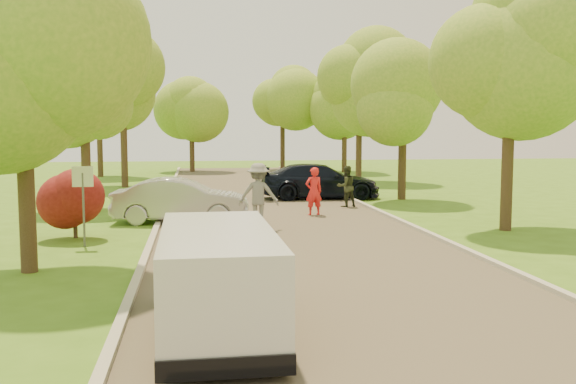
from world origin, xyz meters
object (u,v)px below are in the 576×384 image
street_sign (83,189)px  minivan (218,279)px  longboard (259,226)px  person_olive (346,186)px  silver_sedan (181,200)px  skateboarder (259,194)px  person_striped (314,191)px  dark_sedan (319,181)px

street_sign → minivan: street_sign is taller
street_sign → longboard: size_ratio=2.08×
street_sign → person_olive: size_ratio=1.29×
silver_sedan → skateboarder: bearing=-121.9°
person_striped → person_olive: bearing=-139.2°
silver_sedan → person_olive: person_olive is taller
dark_sedan → person_olive: 3.27m
silver_sedan → dark_sedan: 8.96m
skateboarder → silver_sedan: bearing=-25.2°
minivan → longboard: minivan is taller
person_olive → skateboarder: bearing=34.5°
silver_sedan → skateboarder: 3.10m
dark_sedan → longboard: size_ratio=5.22×
person_striped → person_olive: size_ratio=1.06×
longboard → person_olive: bearing=-116.3°
silver_sedan → person_striped: size_ratio=2.58×
minivan → person_striped: size_ratio=2.49×
silver_sedan → minivan: bearing=-171.1°
minivan → dark_sedan: size_ratio=0.81×
street_sign → person_striped: street_sign is taller
minivan → silver_sedan: bearing=93.3°
street_sign → person_olive: 11.81m
street_sign → dark_sedan: (8.57, 10.79, -0.77)m
silver_sedan → dark_sedan: dark_sedan is taller
silver_sedan → longboard: (2.46, -1.85, -0.64)m
longboard → skateboarder: skateboarder is taller
silver_sedan → skateboarder: skateboarder is taller
longboard → skateboarder: bearing=101.8°
person_striped → street_sign: bearing=24.8°
minivan → longboard: (1.66, 10.24, -0.75)m
longboard → person_olive: size_ratio=0.62×
street_sign → person_olive: street_sign is taller
street_sign → person_striped: (7.28, 5.30, -0.68)m
dark_sedan → silver_sedan: bearing=138.8°
minivan → person_olive: size_ratio=2.62×
person_striped → person_olive: person_striped is taller
minivan → person_olive: bearing=69.1°
silver_sedan → person_olive: bearing=-57.7°
minivan → dark_sedan: (5.27, 18.69, -0.07)m
street_sign → longboard: street_sign is taller
silver_sedan → dark_sedan: size_ratio=0.84×
street_sign → skateboarder: street_sign is taller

